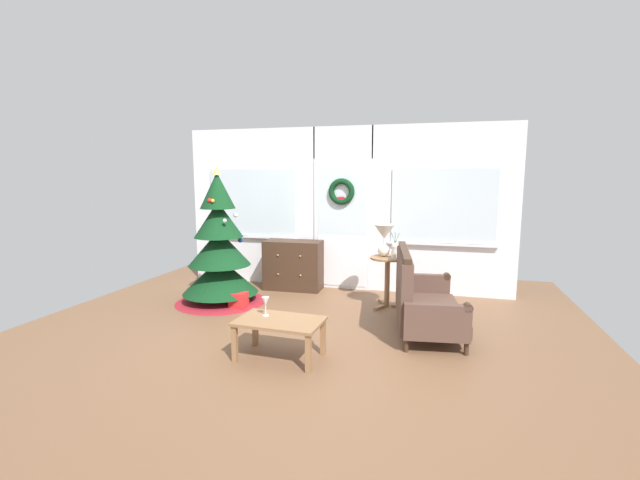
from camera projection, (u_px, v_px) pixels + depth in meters
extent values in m
plane|color=brown|center=(303.00, 332.00, 5.04)|extent=(6.76, 6.76, 0.00)
cube|color=white|center=(254.00, 207.00, 7.25)|extent=(2.15, 0.08, 2.55)
cube|color=white|center=(443.00, 211.00, 6.45)|extent=(2.15, 0.08, 2.55)
cube|color=white|center=(343.00, 143.00, 6.70)|extent=(0.94, 0.08, 0.50)
cube|color=silver|center=(342.00, 225.00, 6.85)|extent=(0.90, 0.05, 2.05)
cube|color=white|center=(342.00, 261.00, 6.91)|extent=(0.78, 0.02, 0.80)
cube|color=silver|center=(342.00, 201.00, 6.77)|extent=(0.78, 0.01, 1.10)
cube|color=silver|center=(252.00, 203.00, 7.18)|extent=(1.50, 0.01, 1.10)
cube|color=silver|center=(443.00, 206.00, 6.38)|extent=(1.50, 0.01, 1.10)
cube|color=silver|center=(253.00, 237.00, 7.25)|extent=(1.59, 0.06, 0.03)
cube|color=silver|center=(442.00, 244.00, 6.45)|extent=(1.59, 0.06, 0.03)
torus|color=black|center=(341.00, 192.00, 6.71)|extent=(0.41, 0.09, 0.41)
cube|color=red|center=(341.00, 200.00, 6.72)|extent=(0.10, 0.02, 0.10)
cylinder|color=#4C331E|center=(221.00, 295.00, 6.21)|extent=(0.10, 0.10, 0.20)
cone|color=maroon|center=(221.00, 298.00, 6.22)|extent=(1.28, 1.28, 0.10)
cone|color=#0F3819|center=(220.00, 275.00, 6.17)|extent=(1.06, 1.06, 0.50)
cone|color=#0F3819|center=(219.00, 248.00, 6.11)|extent=(0.87, 0.87, 0.50)
cone|color=#0F3819|center=(218.00, 219.00, 6.05)|extent=(0.68, 0.68, 0.50)
cone|color=#0F3819|center=(217.00, 190.00, 5.99)|extent=(0.49, 0.49, 0.50)
cone|color=#E0BC4C|center=(217.00, 171.00, 5.95)|extent=(0.12, 0.12, 0.12)
sphere|color=red|center=(209.00, 268.00, 6.47)|extent=(0.06, 0.06, 0.06)
sphere|color=gold|center=(213.00, 201.00, 5.80)|extent=(0.05, 0.05, 0.05)
sphere|color=silver|center=(236.00, 215.00, 6.02)|extent=(0.06, 0.06, 0.06)
sphere|color=#264CB2|center=(240.00, 240.00, 6.25)|extent=(0.07, 0.07, 0.07)
sphere|color=red|center=(210.00, 200.00, 5.83)|extent=(0.06, 0.06, 0.06)
sphere|color=gold|center=(203.00, 234.00, 6.28)|extent=(0.07, 0.07, 0.07)
sphere|color=silver|center=(225.00, 221.00, 5.83)|extent=(0.05, 0.05, 0.05)
cube|color=#3D281C|center=(293.00, 265.00, 6.88)|extent=(0.91, 0.45, 0.78)
sphere|color=tan|center=(278.00, 255.00, 6.68)|extent=(0.03, 0.03, 0.03)
sphere|color=tan|center=(300.00, 256.00, 6.60)|extent=(0.03, 0.03, 0.03)
sphere|color=tan|center=(278.00, 274.00, 6.73)|extent=(0.03, 0.03, 0.03)
sphere|color=tan|center=(300.00, 275.00, 6.64)|extent=(0.03, 0.03, 0.03)
cylinder|color=#3D281C|center=(466.00, 348.00, 4.37)|extent=(0.05, 0.05, 0.14)
cylinder|color=#3D281C|center=(446.00, 309.00, 5.67)|extent=(0.05, 0.05, 0.14)
cylinder|color=#3D281C|center=(406.00, 345.00, 4.45)|extent=(0.05, 0.05, 0.14)
cylinder|color=#3D281C|center=(400.00, 307.00, 5.75)|extent=(0.05, 0.05, 0.14)
cube|color=brown|center=(429.00, 313.00, 5.04)|extent=(0.88, 1.35, 0.14)
cube|color=brown|center=(404.00, 281.00, 5.02)|extent=(0.29, 1.27, 0.62)
cube|color=#3D281C|center=(405.00, 252.00, 4.97)|extent=(0.24, 1.24, 0.06)
cube|color=brown|center=(437.00, 323.00, 4.36)|extent=(0.67, 0.18, 0.38)
cylinder|color=#3D281C|center=(468.00, 308.00, 4.30)|extent=(0.10, 0.10, 0.09)
cube|color=brown|center=(424.00, 288.00, 5.69)|extent=(0.67, 0.18, 0.38)
cylinder|color=#3D281C|center=(447.00, 276.00, 5.62)|extent=(0.10, 0.10, 0.09)
cylinder|color=#8E6642|center=(388.00, 258.00, 5.90)|extent=(0.48, 0.48, 0.02)
cylinder|color=#8E6642|center=(387.00, 283.00, 5.95)|extent=(0.07, 0.07, 0.67)
cube|color=#8E6642|center=(398.00, 306.00, 5.96)|extent=(0.20, 0.05, 0.04)
cube|color=#8E6642|center=(382.00, 302.00, 6.15)|extent=(0.14, 0.20, 0.04)
cube|color=#8E6642|center=(379.00, 308.00, 5.89)|extent=(0.14, 0.20, 0.04)
sphere|color=silver|center=(384.00, 251.00, 5.94)|extent=(0.16, 0.16, 0.16)
cylinder|color=silver|center=(384.00, 241.00, 5.92)|extent=(0.02, 0.02, 0.06)
cone|color=silver|center=(384.00, 232.00, 5.90)|extent=(0.28, 0.28, 0.20)
cylinder|color=beige|center=(395.00, 252.00, 5.80)|extent=(0.09, 0.09, 0.16)
sphere|color=beige|center=(395.00, 247.00, 5.79)|extent=(0.10, 0.10, 0.10)
cylinder|color=#4C7042|center=(394.00, 239.00, 5.78)|extent=(0.07, 0.01, 0.17)
cylinder|color=#4C7042|center=(395.00, 239.00, 5.78)|extent=(0.01, 0.01, 0.18)
cylinder|color=#4C7042|center=(397.00, 239.00, 5.77)|extent=(0.07, 0.01, 0.17)
cube|color=#8E6642|center=(280.00, 321.00, 4.27)|extent=(0.87, 0.56, 0.03)
cube|color=#8E6642|center=(235.00, 344.00, 4.21)|extent=(0.05, 0.05, 0.36)
cube|color=#8E6642|center=(308.00, 354.00, 3.97)|extent=(0.05, 0.05, 0.36)
cube|color=#8E6642|center=(255.00, 329.00, 4.62)|extent=(0.05, 0.05, 0.36)
cube|color=#8E6642|center=(323.00, 337.00, 4.39)|extent=(0.05, 0.05, 0.36)
cylinder|color=silver|center=(266.00, 315.00, 4.39)|extent=(0.06, 0.06, 0.01)
cylinder|color=silver|center=(266.00, 310.00, 4.38)|extent=(0.01, 0.01, 0.10)
cone|color=silver|center=(266.00, 301.00, 4.36)|extent=(0.08, 0.08, 0.09)
cube|color=red|center=(239.00, 300.00, 5.90)|extent=(0.22, 0.20, 0.22)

